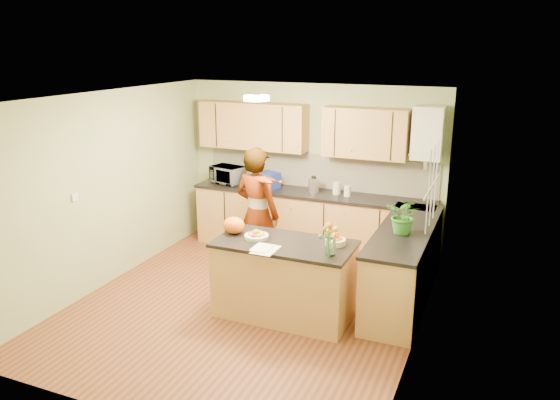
% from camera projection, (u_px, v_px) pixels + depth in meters
% --- Properties ---
extents(floor, '(4.50, 4.50, 0.00)m').
position_uv_depth(floor, '(248.00, 304.00, 6.64)').
color(floor, '#5E2E1A').
rests_on(floor, ground).
extents(ceiling, '(4.00, 4.50, 0.02)m').
position_uv_depth(ceiling, '(245.00, 97.00, 5.95)').
color(ceiling, white).
rests_on(ceiling, wall_back).
extents(wall_back, '(4.00, 0.02, 2.50)m').
position_uv_depth(wall_back, '(312.00, 167.00, 8.29)').
color(wall_back, '#93A274').
rests_on(wall_back, floor).
extents(wall_front, '(4.00, 0.02, 2.50)m').
position_uv_depth(wall_front, '(121.00, 282.00, 4.30)').
color(wall_front, '#93A274').
rests_on(wall_front, floor).
extents(wall_left, '(0.02, 4.50, 2.50)m').
position_uv_depth(wall_left, '(108.00, 189.00, 7.04)').
color(wall_left, '#93A274').
rests_on(wall_left, floor).
extents(wall_right, '(0.02, 4.50, 2.50)m').
position_uv_depth(wall_right, '(423.00, 228.00, 5.55)').
color(wall_right, '#93A274').
rests_on(wall_right, floor).
extents(back_counter, '(3.64, 0.62, 0.94)m').
position_uv_depth(back_counter, '(311.00, 222.00, 8.20)').
color(back_counter, '#AE7E45').
rests_on(back_counter, floor).
extents(right_counter, '(0.62, 2.24, 0.94)m').
position_uv_depth(right_counter, '(404.00, 265.00, 6.63)').
color(right_counter, '#AE7E45').
rests_on(right_counter, floor).
extents(splashback, '(3.60, 0.02, 0.52)m').
position_uv_depth(splashback, '(318.00, 171.00, 8.25)').
color(splashback, white).
rests_on(splashback, back_counter).
extents(upper_cabinets, '(3.20, 0.34, 0.70)m').
position_uv_depth(upper_cabinets, '(298.00, 129.00, 8.04)').
color(upper_cabinets, '#AE7E45').
rests_on(upper_cabinets, wall_back).
extents(boiler, '(0.40, 0.30, 0.86)m').
position_uv_depth(boiler, '(428.00, 133.00, 7.33)').
color(boiler, white).
rests_on(boiler, wall_back).
extents(window_right, '(0.01, 1.30, 1.05)m').
position_uv_depth(window_right, '(433.00, 186.00, 6.00)').
color(window_right, white).
rests_on(window_right, wall_right).
extents(light_switch, '(0.02, 0.09, 0.09)m').
position_uv_depth(light_switch, '(75.00, 197.00, 6.49)').
color(light_switch, white).
rests_on(light_switch, wall_left).
extents(ceiling_lamp, '(0.30, 0.30, 0.07)m').
position_uv_depth(ceiling_lamp, '(256.00, 98.00, 6.22)').
color(ceiling_lamp, '#FFEABF').
rests_on(ceiling_lamp, ceiling).
extents(peninsula_island, '(1.57, 0.81, 0.90)m').
position_uv_depth(peninsula_island, '(284.00, 279.00, 6.28)').
color(peninsula_island, '#AE7E45').
rests_on(peninsula_island, floor).
extents(fruit_dish, '(0.28, 0.28, 0.10)m').
position_uv_depth(fruit_dish, '(256.00, 235.00, 6.27)').
color(fruit_dish, beige).
rests_on(fruit_dish, peninsula_island).
extents(orange_bowl, '(0.23, 0.23, 0.13)m').
position_uv_depth(orange_bowl, '(335.00, 240.00, 6.07)').
color(orange_bowl, beige).
rests_on(orange_bowl, peninsula_island).
extents(flower_vase, '(0.23, 0.23, 0.43)m').
position_uv_depth(flower_vase, '(331.00, 230.00, 5.69)').
color(flower_vase, silver).
rests_on(flower_vase, peninsula_island).
extents(orange_bag, '(0.32, 0.30, 0.20)m').
position_uv_depth(orange_bag, '(234.00, 225.00, 6.42)').
color(orange_bag, orange).
rests_on(orange_bag, peninsula_island).
extents(papers, '(0.24, 0.33, 0.01)m').
position_uv_depth(papers, '(266.00, 249.00, 5.92)').
color(papers, white).
rests_on(papers, peninsula_island).
extents(violinist, '(0.73, 0.56, 1.79)m').
position_uv_depth(violinist, '(257.00, 214.00, 7.18)').
color(violinist, '#EDAB91').
rests_on(violinist, floor).
extents(violin, '(0.57, 0.49, 0.14)m').
position_uv_depth(violin, '(264.00, 180.00, 6.76)').
color(violin, '#4C1604').
rests_on(violin, violinist).
extents(microwave, '(0.56, 0.44, 0.27)m').
position_uv_depth(microwave, '(227.00, 175.00, 8.55)').
color(microwave, white).
rests_on(microwave, back_counter).
extents(blue_box, '(0.35, 0.30, 0.24)m').
position_uv_depth(blue_box, '(269.00, 180.00, 8.30)').
color(blue_box, navy).
rests_on(blue_box, back_counter).
extents(kettle, '(0.16, 0.16, 0.29)m').
position_uv_depth(kettle, '(314.00, 184.00, 8.03)').
color(kettle, silver).
rests_on(kettle, back_counter).
extents(jar_cream, '(0.15, 0.15, 0.18)m').
position_uv_depth(jar_cream, '(337.00, 188.00, 7.94)').
color(jar_cream, beige).
rests_on(jar_cream, back_counter).
extents(jar_white, '(0.10, 0.10, 0.15)m').
position_uv_depth(jar_white, '(347.00, 191.00, 7.84)').
color(jar_white, white).
rests_on(jar_white, back_counter).
extents(potted_plant, '(0.46, 0.43, 0.44)m').
position_uv_depth(potted_plant, '(405.00, 216.00, 6.26)').
color(potted_plant, '#337C29').
rests_on(potted_plant, right_counter).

